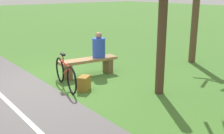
% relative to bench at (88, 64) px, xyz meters
% --- Properties ---
extents(ground_plane, '(80.00, 80.00, 0.00)m').
position_rel_bench_xyz_m(ground_plane, '(1.35, 0.03, -0.34)').
color(ground_plane, '#3D6B28').
extents(bench, '(1.77, 0.66, 0.50)m').
position_rel_bench_xyz_m(bench, '(0.00, 0.00, 0.00)').
color(bench, '#937047').
rests_on(bench, ground_plane).
extents(person_seated, '(0.42, 0.42, 0.74)m').
position_rel_bench_xyz_m(person_seated, '(-0.35, 0.05, 0.47)').
color(person_seated, '#2847B7').
rests_on(person_seated, bench).
extents(bicycle, '(0.44, 1.64, 0.86)m').
position_rel_bench_xyz_m(bicycle, '(1.04, 0.48, 0.02)').
color(bicycle, black).
rests_on(bicycle, ground_plane).
extents(backpack, '(0.41, 0.39, 0.36)m').
position_rel_bench_xyz_m(backpack, '(0.80, 0.95, -0.17)').
color(backpack, olive).
rests_on(backpack, ground_plane).
extents(tree_mid_field, '(1.53, 1.25, 3.46)m').
position_rel_bench_xyz_m(tree_mid_field, '(-3.60, 0.97, 1.29)').
color(tree_mid_field, brown).
rests_on(tree_mid_field, ground_plane).
extents(tree_far_right, '(1.43, 1.43, 3.14)m').
position_rel_bench_xyz_m(tree_far_right, '(-0.48, 2.31, 1.11)').
color(tree_far_right, '#473323').
rests_on(tree_far_right, ground_plane).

